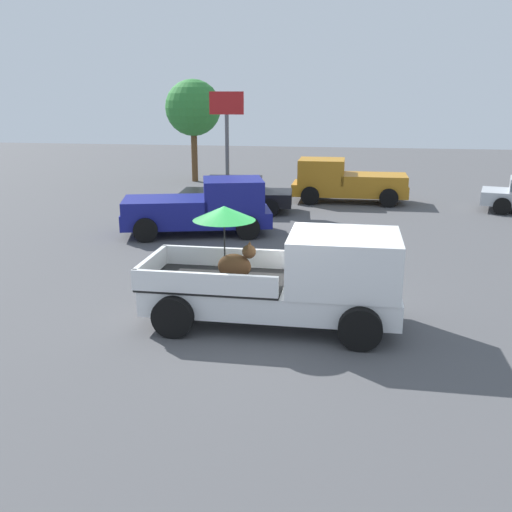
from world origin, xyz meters
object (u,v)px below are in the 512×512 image
parked_sedan_far (236,193)px  motel_sign (227,125)px  pickup_truck_main (294,278)px  pickup_truck_far (203,208)px  pickup_truck_red (345,181)px

parked_sedan_far → motel_sign: (-0.66, 1.65, 2.49)m
pickup_truck_main → parked_sedan_far: (-3.35, 11.17, -0.23)m
pickup_truck_far → parked_sedan_far: pickup_truck_far is taller
pickup_truck_main → motel_sign: 13.62m
pickup_truck_main → pickup_truck_far: bearing=117.2°
pickup_truck_far → pickup_truck_main: bearing=-78.1°
pickup_truck_main → parked_sedan_far: size_ratio=1.14×
pickup_truck_red → pickup_truck_far: same height
pickup_truck_main → pickup_truck_far: pickup_truck_main is taller
pickup_truck_main → pickup_truck_red: size_ratio=1.05×
pickup_truck_red → pickup_truck_far: 8.02m
pickup_truck_red → motel_sign: (-4.84, -1.13, 2.36)m
pickup_truck_far → motel_sign: bearing=78.5°
pickup_truck_red → pickup_truck_far: size_ratio=0.94×
pickup_truck_far → motel_sign: (-0.33, 5.50, 2.36)m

